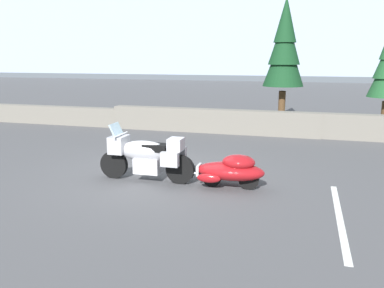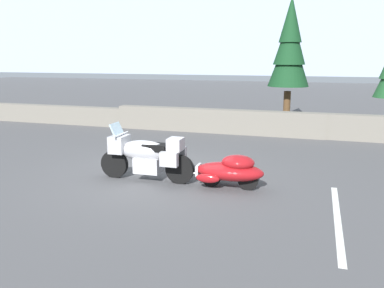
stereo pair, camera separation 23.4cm
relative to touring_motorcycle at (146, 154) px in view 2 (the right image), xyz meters
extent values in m
plane|color=#4C4C4F|center=(0.08, 0.44, -0.62)|extent=(80.00, 80.00, 0.00)
cube|color=slate|center=(-7.92, 6.41, -0.23)|extent=(8.00, 0.46, 0.77)
cube|color=slate|center=(0.08, 6.36, -0.17)|extent=(8.00, 0.47, 0.90)
cube|color=#99A8BF|center=(0.08, 96.39, 7.38)|extent=(240.00, 80.00, 16.00)
cylinder|color=black|center=(-0.82, -0.01, -0.29)|extent=(0.66, 0.15, 0.66)
cylinder|color=black|center=(0.83, 0.01, -0.29)|extent=(0.66, 0.15, 0.66)
cube|color=silver|center=(0.06, 0.00, -0.24)|extent=(0.61, 0.45, 0.36)
ellipsoid|color=#B2B2B7|center=(-0.04, 0.00, 0.09)|extent=(1.21, 0.46, 0.48)
cube|color=#B2B2B7|center=(-0.67, -0.01, 0.21)|extent=(0.37, 0.52, 0.40)
cube|color=#9EB7C6|center=(-0.72, -0.01, 0.54)|extent=(0.19, 0.44, 0.34)
cube|color=black|center=(0.26, 0.00, 0.19)|extent=(0.56, 0.37, 0.16)
cube|color=#B2B2B7|center=(0.73, 0.01, 0.29)|extent=(0.33, 0.40, 0.28)
cube|color=#B2B2B7|center=(0.69, -0.29, 0.01)|extent=(0.40, 0.17, 0.32)
cube|color=#B2B2B7|center=(0.68, 0.31, 0.01)|extent=(0.40, 0.17, 0.32)
cylinder|color=silver|center=(-0.62, -0.01, 0.44)|extent=(0.05, 0.70, 0.04)
cylinder|color=silver|center=(-0.77, -0.01, -0.04)|extent=(0.25, 0.07, 0.54)
cylinder|color=black|center=(1.57, 0.02, -0.40)|extent=(0.44, 0.11, 0.44)
cylinder|color=black|center=(2.39, 0.03, -0.40)|extent=(0.44, 0.11, 0.44)
ellipsoid|color=maroon|center=(1.98, 0.03, -0.24)|extent=(1.51, 0.70, 0.40)
ellipsoid|color=maroon|center=(2.16, 0.03, -0.02)|extent=(0.73, 0.57, 0.32)
cube|color=silver|center=(1.27, 0.02, -0.26)|extent=(0.06, 0.32, 0.24)
ellipsoid|color=maroon|center=(1.57, -0.30, -0.34)|extent=(0.52, 0.15, 0.20)
ellipsoid|color=maroon|center=(1.57, 0.34, -0.34)|extent=(0.52, 0.15, 0.20)
cylinder|color=silver|center=(0.88, 0.01, -0.35)|extent=(0.70, 0.06, 0.05)
cylinder|color=brown|center=(2.55, 8.30, 0.13)|extent=(0.28, 0.28, 1.49)
cone|color=#143D1E|center=(2.55, 8.30, 2.25)|extent=(1.63, 1.63, 2.36)
cone|color=#143D1E|center=(2.55, 8.30, 2.96)|extent=(1.26, 1.26, 2.07)
cone|color=#143D1E|center=(2.55, 8.30, 3.67)|extent=(0.90, 0.90, 1.77)
cube|color=silver|center=(4.20, -1.06, -0.62)|extent=(0.12, 3.60, 0.01)
camera|label=1|loc=(3.49, -8.22, 2.20)|focal=36.97mm
camera|label=2|loc=(3.71, -8.16, 2.20)|focal=36.97mm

